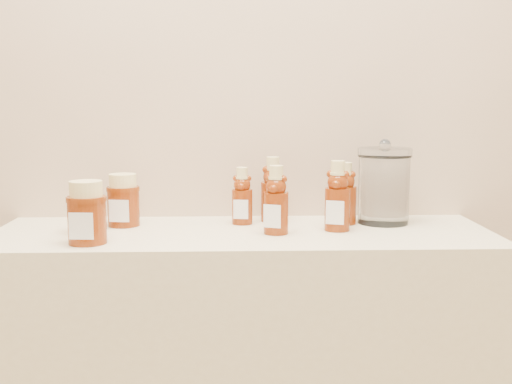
{
  "coord_description": "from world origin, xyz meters",
  "views": [
    {
      "loc": [
        -0.02,
        0.04,
        1.22
      ],
      "look_at": [
        0.03,
        1.52,
        1.0
      ],
      "focal_mm": 45.0,
      "sensor_mm": 36.0,
      "label": 1
    }
  ],
  "objects_px": {
    "bear_bottle_back_left": "(242,192)",
    "glass_canister": "(384,183)",
    "bear_bottle_front_left": "(276,195)",
    "honey_jar_left": "(86,209)"
  },
  "relations": [
    {
      "from": "bear_bottle_back_left",
      "to": "glass_canister",
      "type": "height_order",
      "value": "glass_canister"
    },
    {
      "from": "bear_bottle_front_left",
      "to": "glass_canister",
      "type": "bearing_deg",
      "value": 44.05
    },
    {
      "from": "honey_jar_left",
      "to": "bear_bottle_back_left",
      "type": "bearing_deg",
      "value": 31.12
    },
    {
      "from": "bear_bottle_back_left",
      "to": "bear_bottle_front_left",
      "type": "distance_m",
      "value": 0.15
    },
    {
      "from": "glass_canister",
      "to": "honey_jar_left",
      "type": "bearing_deg",
      "value": -172.32
    },
    {
      "from": "bear_bottle_front_left",
      "to": "glass_canister",
      "type": "relative_size",
      "value": 0.87
    },
    {
      "from": "bear_bottle_front_left",
      "to": "bear_bottle_back_left",
      "type": "bearing_deg",
      "value": 144.01
    },
    {
      "from": "bear_bottle_back_left",
      "to": "bear_bottle_front_left",
      "type": "height_order",
      "value": "bear_bottle_front_left"
    },
    {
      "from": "bear_bottle_back_left",
      "to": "bear_bottle_front_left",
      "type": "relative_size",
      "value": 0.89
    },
    {
      "from": "honey_jar_left",
      "to": "glass_canister",
      "type": "height_order",
      "value": "glass_canister"
    }
  ]
}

